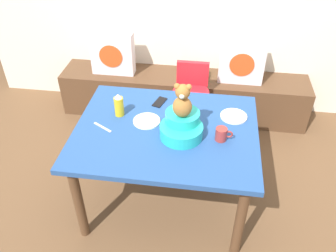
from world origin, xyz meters
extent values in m
plane|color=brown|center=(0.00, 0.00, 0.00)|extent=(8.00, 8.00, 0.00)
cube|color=brown|center=(0.00, 1.27, 0.23)|extent=(2.60, 0.44, 0.46)
cube|color=silver|center=(-0.74, 1.25, 0.68)|extent=(0.44, 0.14, 0.44)
cylinder|color=#D84C1E|center=(-0.74, 1.17, 0.68)|extent=(0.24, 0.01, 0.24)
cube|color=silver|center=(0.57, 1.25, 0.68)|extent=(0.44, 0.14, 0.44)
cylinder|color=#D84C1E|center=(0.57, 1.17, 0.68)|extent=(0.24, 0.01, 0.24)
cube|color=#549F4D|center=(0.15, 1.27, 0.50)|extent=(0.20, 0.14, 0.09)
cube|color=#264C8C|center=(0.00, 0.00, 0.72)|extent=(1.31, 1.04, 0.04)
cylinder|color=brown|center=(-0.56, -0.43, 0.35)|extent=(0.07, 0.07, 0.70)
cylinder|color=brown|center=(0.56, -0.43, 0.35)|extent=(0.07, 0.07, 0.70)
cylinder|color=brown|center=(-0.56, 0.43, 0.35)|extent=(0.07, 0.07, 0.70)
cylinder|color=brown|center=(0.56, 0.43, 0.35)|extent=(0.07, 0.07, 0.70)
cylinder|color=red|center=(0.11, 0.82, 0.51)|extent=(0.34, 0.34, 0.10)
cube|color=red|center=(0.11, 0.96, 0.67)|extent=(0.30, 0.05, 0.24)
cube|color=white|center=(0.11, 0.64, 0.58)|extent=(0.30, 0.20, 0.02)
cylinder|color=silver|center=(-0.03, 0.68, 0.23)|extent=(0.03, 0.03, 0.46)
cylinder|color=silver|center=(0.25, 0.68, 0.23)|extent=(0.03, 0.03, 0.46)
cylinder|color=silver|center=(-0.03, 0.96, 0.23)|extent=(0.03, 0.03, 0.46)
cylinder|color=silver|center=(0.25, 0.96, 0.23)|extent=(0.03, 0.03, 0.46)
cylinder|color=#21B9B1|center=(0.12, -0.07, 0.79)|extent=(0.30, 0.30, 0.09)
cylinder|color=#21B9B1|center=(0.12, -0.01, 0.86)|extent=(0.24, 0.24, 0.07)
ellipsoid|color=#A06830|center=(0.12, -0.05, 0.97)|extent=(0.13, 0.11, 0.15)
sphere|color=#A06830|center=(0.12, -0.05, 1.09)|extent=(0.10, 0.10, 0.10)
sphere|color=beige|center=(0.12, -0.09, 1.08)|extent=(0.04, 0.04, 0.04)
sphere|color=#A06830|center=(0.08, -0.05, 1.13)|extent=(0.04, 0.04, 0.04)
sphere|color=#A06830|center=(0.15, -0.05, 1.13)|extent=(0.04, 0.04, 0.04)
cylinder|color=gold|center=(-0.37, 0.12, 0.81)|extent=(0.07, 0.07, 0.15)
cone|color=white|center=(-0.37, 0.12, 0.91)|extent=(0.06, 0.06, 0.03)
cylinder|color=#9E332D|center=(0.39, -0.06, 0.79)|extent=(0.08, 0.08, 0.09)
torus|color=#9E332D|center=(0.44, -0.06, 0.79)|extent=(0.06, 0.01, 0.06)
cylinder|color=white|center=(-0.15, 0.07, 0.75)|extent=(0.20, 0.20, 0.01)
cylinder|color=white|center=(0.48, 0.22, 0.75)|extent=(0.20, 0.20, 0.01)
cube|color=black|center=(-0.10, 0.33, 0.74)|extent=(0.11, 0.16, 0.01)
cube|color=silver|center=(-0.45, -0.05, 0.74)|extent=(0.15, 0.10, 0.01)
camera|label=1|loc=(0.29, -1.96, 2.30)|focal=37.63mm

